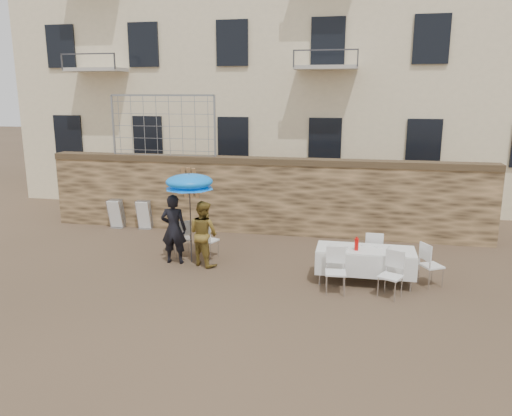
% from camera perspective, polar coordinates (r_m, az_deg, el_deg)
% --- Properties ---
extents(ground, '(80.00, 80.00, 0.00)m').
position_cam_1_polar(ground, '(10.35, -4.70, -10.20)').
color(ground, brown).
rests_on(ground, ground).
extents(stone_wall, '(13.00, 0.50, 2.20)m').
position_cam_1_polar(stone_wall, '(14.68, 0.67, 1.36)').
color(stone_wall, brown).
rests_on(stone_wall, ground).
extents(apartment_building, '(20.00, 8.00, 15.00)m').
position_cam_1_polar(apartment_building, '(21.56, 4.54, 22.18)').
color(apartment_building, beige).
rests_on(apartment_building, ground).
extents(chain_link_fence, '(3.20, 0.06, 1.80)m').
position_cam_1_polar(chain_link_fence, '(15.26, -10.58, 9.17)').
color(chain_link_fence, gray).
rests_on(chain_link_fence, stone_wall).
extents(man_suit, '(0.65, 0.45, 1.71)m').
position_cam_1_polar(man_suit, '(12.25, -9.39, -2.39)').
color(man_suit, black).
rests_on(man_suit, ground).
extents(woman_dress, '(0.96, 0.89, 1.58)m').
position_cam_1_polar(woman_dress, '(12.02, -6.03, -2.90)').
color(woman_dress, '#A88433').
rests_on(woman_dress, ground).
extents(umbrella, '(1.18, 1.18, 2.07)m').
position_cam_1_polar(umbrella, '(11.96, -7.62, 2.70)').
color(umbrella, '#3F3F44').
rests_on(umbrella, ground).
extents(couple_chair_left, '(0.65, 0.65, 0.96)m').
position_cam_1_polar(couple_chair_left, '(12.84, -8.46, -3.36)').
color(couple_chair_left, white).
rests_on(couple_chair_left, ground).
extents(couple_chair_right, '(0.61, 0.61, 0.96)m').
position_cam_1_polar(couple_chair_right, '(12.63, -5.46, -3.57)').
color(couple_chair_right, white).
rests_on(couple_chair_right, ground).
extents(banquet_table, '(2.10, 0.85, 0.78)m').
position_cam_1_polar(banquet_table, '(11.13, 12.42, -4.78)').
color(banquet_table, white).
rests_on(banquet_table, ground).
extents(soda_bottle, '(0.09, 0.09, 0.26)m').
position_cam_1_polar(soda_bottle, '(10.93, 11.42, -4.10)').
color(soda_bottle, red).
rests_on(soda_bottle, banquet_table).
extents(table_chair_front_left, '(0.52, 0.52, 0.96)m').
position_cam_1_polar(table_chair_front_left, '(10.50, 9.09, -7.17)').
color(table_chair_front_left, white).
rests_on(table_chair_front_left, ground).
extents(table_chair_front_right, '(0.64, 0.64, 0.96)m').
position_cam_1_polar(table_chair_front_right, '(10.52, 15.13, -7.43)').
color(table_chair_front_right, white).
rests_on(table_chair_front_right, ground).
extents(table_chair_back, '(0.48, 0.48, 0.96)m').
position_cam_1_polar(table_chair_back, '(11.97, 13.28, -4.80)').
color(table_chair_back, white).
rests_on(table_chair_back, ground).
extents(table_chair_side, '(0.65, 0.65, 0.96)m').
position_cam_1_polar(table_chair_side, '(11.42, 19.42, -6.10)').
color(table_chair_side, white).
rests_on(table_chair_side, ground).
extents(chair_stack_left, '(0.46, 0.40, 0.92)m').
position_cam_1_polar(chair_stack_left, '(15.99, -15.46, -0.49)').
color(chair_stack_left, white).
rests_on(chair_stack_left, ground).
extents(chair_stack_right, '(0.46, 0.32, 0.92)m').
position_cam_1_polar(chair_stack_right, '(15.60, -12.51, -0.66)').
color(chair_stack_right, white).
rests_on(chair_stack_right, ground).
extents(wood_planks, '(0.70, 0.20, 2.00)m').
position_cam_1_polar(wood_planks, '(14.97, -6.90, 1.11)').
color(wood_planks, '#A37749').
rests_on(wood_planks, ground).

